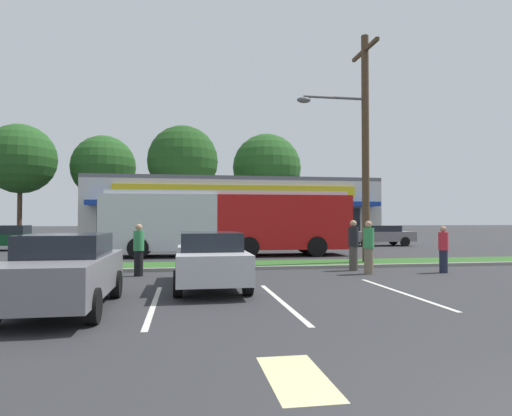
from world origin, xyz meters
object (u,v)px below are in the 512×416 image
car_2 (64,271)px  pedestrian_mid (443,249)px  car_0 (12,238)px  pedestrian_far (369,247)px  car_4 (381,235)px  pedestrian_near_bench (353,245)px  utility_pole (362,141)px  bus_stop_bench (58,260)px  car_3 (239,235)px  car_1 (210,259)px  city_bus (228,221)px  pedestrian_by_pole (139,250)px

car_2 → pedestrian_mid: pedestrian_mid is taller
car_0 → pedestrian_far: bearing=-40.9°
car_4 → pedestrian_near_bench: (-7.46, -13.65, 0.17)m
utility_pole → car_4: size_ratio=2.06×
bus_stop_bench → car_3: size_ratio=0.35×
car_1 → car_4: bearing=-37.4°
car_4 → pedestrian_near_bench: 15.56m
pedestrian_far → city_bus: bearing=109.1°
car_2 → pedestrian_mid: bearing=111.6°
pedestrian_by_pole → pedestrian_mid: size_ratio=1.05×
car_0 → pedestrian_near_bench: size_ratio=2.49×
pedestrian_far → car_0: bearing=132.5°
pedestrian_near_bench → pedestrian_far: (0.11, -1.07, -0.01)m
city_bus → car_3: bearing=-100.5°
bus_stop_bench → car_3: bearing=-119.6°
car_1 → pedestrian_far: (5.46, 2.04, 0.13)m
car_4 → pedestrian_mid: size_ratio=2.83×
car_0 → car_3: size_ratio=0.99×
city_bus → car_0: (-12.27, 5.84, -1.01)m
city_bus → pedestrian_near_bench: 8.17m
car_0 → pedestrian_mid: (18.93, -14.15, 0.05)m
pedestrian_mid → pedestrian_far: 2.71m
car_0 → utility_pole: bearing=-33.1°
pedestrian_mid → pedestrian_by_pole: bearing=-2.5°
car_0 → pedestrian_mid: pedestrian_mid is taller
bus_stop_bench → car_0: (-6.01, 12.88, 0.26)m
city_bus → pedestrian_by_pole: bearing=65.5°
utility_pole → car_2: size_ratio=2.19×
car_1 → utility_pole: bearing=-52.9°
car_3 → pedestrian_mid: (5.28, -14.74, 0.02)m
car_3 → pedestrian_by_pole: (-5.04, -13.94, 0.06)m
car_3 → utility_pole: bearing=-73.2°
bus_stop_bench → utility_pole: bearing=-171.6°
car_0 → pedestrian_near_bench: 20.70m
city_bus → bus_stop_bench: 9.51m
bus_stop_bench → pedestrian_by_pole: bearing=169.8°
pedestrian_near_bench → pedestrian_far: pedestrian_near_bench is taller
car_3 → pedestrian_far: bearing=-80.0°
car_1 → pedestrian_far: pedestrian_far is taller
pedestrian_near_bench → pedestrian_far: size_ratio=1.01×
car_1 → car_3: bearing=-9.8°
car_2 → car_4: car_2 is taller
city_bus → car_3: 6.65m
city_bus → pedestrian_by_pole: (-3.67, -7.51, -0.91)m
city_bus → car_4: bearing=-148.5°
utility_pole → car_3: (-3.56, 11.82, -4.24)m
utility_pole → pedestrian_far: bearing=-109.2°
car_3 → pedestrian_near_bench: 13.81m
bus_stop_bench → car_1: car_1 is taller
city_bus → pedestrian_near_bench: bearing=119.8°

